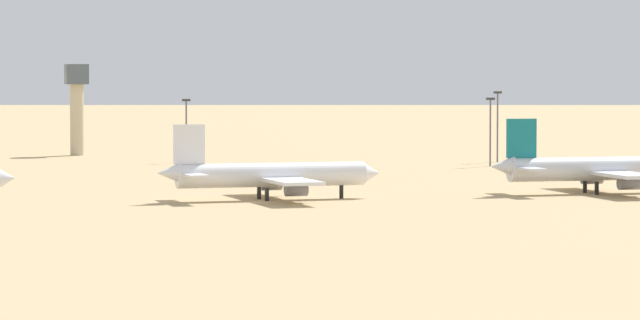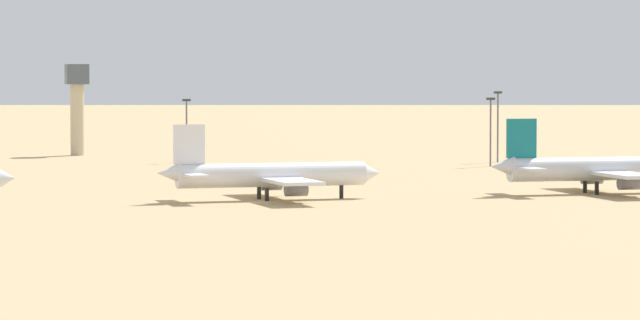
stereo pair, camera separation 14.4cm
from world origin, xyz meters
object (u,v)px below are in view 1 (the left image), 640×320
light_pole_west (498,121)px  light_pole_east (186,125)px  light_pole_mid (490,126)px  parked_jet_white_2 (269,175)px  parked_jet_teal_3 (597,169)px  control_tower (77,100)px

light_pole_west → light_pole_east: bearing=166.2°
light_pole_west → light_pole_mid: bearing=-115.5°
parked_jet_white_2 → light_pole_mid: light_pole_mid is taller
parked_jet_teal_3 → light_pole_mid: size_ratio=2.59×
control_tower → light_pole_east: size_ratio=1.55×
control_tower → parked_jet_teal_3: bearing=-66.3°
parked_jet_white_2 → light_pole_west: light_pole_west is taller
control_tower → parked_jet_white_2: bearing=-85.8°
light_pole_mid → control_tower: bearing=138.3°
parked_jet_white_2 → parked_jet_teal_3: 54.84m
light_pole_west → light_pole_mid: (-7.20, -15.09, -0.57)m
parked_jet_teal_3 → light_pole_west: (18.68, 96.51, 4.89)m
light_pole_east → parked_jet_teal_3: bearing=-67.4°
control_tower → light_pole_mid: 103.90m
control_tower → light_pole_west: bearing=-32.5°
control_tower → light_pole_east: 42.66m
light_pole_west → parked_jet_teal_3: bearing=-101.0°
parked_jet_white_2 → light_pole_mid: (66.31, 81.88, 4.46)m
light_pole_west → control_tower: bearing=147.5°
control_tower → light_pole_east: control_tower is taller
parked_jet_white_2 → light_pole_west: 121.79m
control_tower → light_pole_mid: bearing=-41.7°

